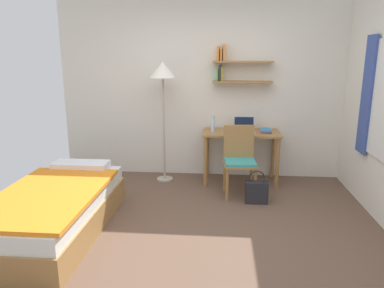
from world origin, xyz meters
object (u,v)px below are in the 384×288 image
object	(u,v)px
desk_chair	(240,158)
laptop	(244,127)
standing_lamp	(163,77)
book_stack	(266,131)
water_bottle	(213,124)
handbag	(257,191)
desk	(241,141)
bed	(55,210)

from	to	relation	value
desk_chair	laptop	world-z (taller)	laptop
standing_lamp	laptop	xyz separation A→B (m)	(1.16, 0.09, -0.72)
laptop	book_stack	size ratio (longest dim) A/B	1.36
standing_lamp	water_bottle	bearing A→B (deg)	1.49
laptop	handbag	bearing A→B (deg)	-81.03
laptop	water_bottle	bearing A→B (deg)	-170.77
water_bottle	book_stack	xyz separation A→B (m)	(0.75, 0.02, -0.09)
handbag	desk	bearing A→B (deg)	102.44
bed	laptop	bearing A→B (deg)	41.25
laptop	book_stack	xyz separation A→B (m)	(0.31, -0.05, -0.03)
laptop	handbag	size ratio (longest dim) A/B	0.73
bed	standing_lamp	xyz separation A→B (m)	(0.89, 1.71, 1.28)
desk_chair	book_stack	size ratio (longest dim) A/B	3.99
book_stack	standing_lamp	bearing A→B (deg)	-178.54
bed	book_stack	world-z (taller)	book_stack
water_bottle	laptop	bearing A→B (deg)	9.23
book_stack	handbag	distance (m)	1.03
desk	standing_lamp	size ratio (longest dim) A/B	0.63
handbag	laptop	bearing A→B (deg)	98.97
laptop	water_bottle	size ratio (longest dim) A/B	1.40
desk_chair	handbag	size ratio (longest dim) A/B	2.15
laptop	handbag	xyz separation A→B (m)	(0.13, -0.85, -0.65)
desk_chair	laptop	distance (m)	0.64
standing_lamp	book_stack	xyz separation A→B (m)	(1.46, 0.04, -0.75)
desk	laptop	bearing A→B (deg)	55.00
water_bottle	handbag	size ratio (longest dim) A/B	0.52
bed	standing_lamp	size ratio (longest dim) A/B	1.13
book_stack	handbag	world-z (taller)	book_stack
book_stack	desk_chair	bearing A→B (deg)	-127.48
desk_chair	standing_lamp	distance (m)	1.55
water_bottle	book_stack	world-z (taller)	water_bottle
desk	standing_lamp	xyz separation A→B (m)	(-1.12, -0.03, 0.91)
book_stack	laptop	bearing A→B (deg)	170.09
standing_lamp	laptop	bearing A→B (deg)	4.50
desk	laptop	world-z (taller)	laptop
desk_chair	book_stack	distance (m)	0.69
desk_chair	laptop	size ratio (longest dim) A/B	2.94
bed	desk	distance (m)	2.68
standing_lamp	water_bottle	world-z (taller)	standing_lamp
bed	handbag	world-z (taller)	bed
desk_chair	book_stack	xyz separation A→B (m)	(0.39, 0.50, 0.27)
desk	water_bottle	world-z (taller)	water_bottle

